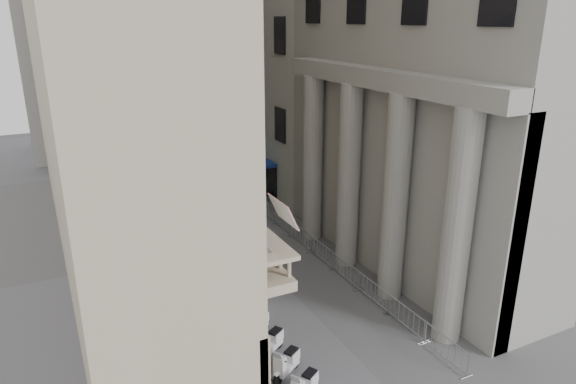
# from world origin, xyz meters

# --- Properties ---
(iron_fence) EXTENTS (0.30, 28.00, 1.40)m
(iron_fence) POSITION_xyz_m (-4.30, 18.00, 0.00)
(iron_fence) COLOR black
(iron_fence) RESTS_ON ground
(blue_awning) EXTENTS (1.60, 3.00, 3.00)m
(blue_awning) POSITION_xyz_m (4.15, 26.00, 0.00)
(blue_awning) COLOR navy
(blue_awning) RESTS_ON ground
(scooter_2) EXTENTS (1.49, 1.20, 1.50)m
(scooter_2) POSITION_xyz_m (-3.03, 6.72, 0.00)
(scooter_2) COLOR white
(scooter_2) RESTS_ON ground
(scooter_3) EXTENTS (1.49, 1.20, 1.50)m
(scooter_3) POSITION_xyz_m (-3.03, 8.19, 0.00)
(scooter_3) COLOR white
(scooter_3) RESTS_ON ground
(scooter_4) EXTENTS (1.49, 1.20, 1.50)m
(scooter_4) POSITION_xyz_m (-3.03, 9.65, 0.00)
(scooter_4) COLOR white
(scooter_4) RESTS_ON ground
(scooter_5) EXTENTS (1.49, 1.20, 1.50)m
(scooter_5) POSITION_xyz_m (-3.03, 11.12, 0.00)
(scooter_5) COLOR white
(scooter_5) RESTS_ON ground
(scooter_6) EXTENTS (1.49, 1.20, 1.50)m
(scooter_6) POSITION_xyz_m (-3.03, 12.59, 0.00)
(scooter_6) COLOR white
(scooter_6) RESTS_ON ground
(scooter_7) EXTENTS (1.49, 1.20, 1.50)m
(scooter_7) POSITION_xyz_m (-3.03, 14.06, 0.00)
(scooter_7) COLOR white
(scooter_7) RESTS_ON ground
(scooter_8) EXTENTS (1.49, 1.20, 1.50)m
(scooter_8) POSITION_xyz_m (-3.03, 15.53, 0.00)
(scooter_8) COLOR white
(scooter_8) RESTS_ON ground
(scooter_9) EXTENTS (1.49, 1.20, 1.50)m
(scooter_9) POSITION_xyz_m (-3.03, 17.00, 0.00)
(scooter_9) COLOR white
(scooter_9) RESTS_ON ground
(scooter_10) EXTENTS (1.49, 1.20, 1.50)m
(scooter_10) POSITION_xyz_m (-3.03, 18.47, 0.00)
(scooter_10) COLOR white
(scooter_10) RESTS_ON ground
(scooter_11) EXTENTS (1.49, 1.20, 1.50)m
(scooter_11) POSITION_xyz_m (-3.03, 19.94, 0.00)
(scooter_11) COLOR white
(scooter_11) RESTS_ON ground
(barrier_0) EXTENTS (0.60, 2.40, 1.10)m
(barrier_0) POSITION_xyz_m (3.11, 4.76, 0.00)
(barrier_0) COLOR #A4A7AC
(barrier_0) RESTS_ON ground
(barrier_1) EXTENTS (0.60, 2.40, 1.10)m
(barrier_1) POSITION_xyz_m (3.11, 7.26, 0.00)
(barrier_1) COLOR #A4A7AC
(barrier_1) RESTS_ON ground
(barrier_2) EXTENTS (0.60, 2.40, 1.10)m
(barrier_2) POSITION_xyz_m (3.11, 9.76, 0.00)
(barrier_2) COLOR #A4A7AC
(barrier_2) RESTS_ON ground
(barrier_3) EXTENTS (0.60, 2.40, 1.10)m
(barrier_3) POSITION_xyz_m (3.11, 12.26, 0.00)
(barrier_3) COLOR #A4A7AC
(barrier_3) RESTS_ON ground
(barrier_4) EXTENTS (0.60, 2.40, 1.10)m
(barrier_4) POSITION_xyz_m (3.11, 14.76, 0.00)
(barrier_4) COLOR #A4A7AC
(barrier_4) RESTS_ON ground
(barrier_5) EXTENTS (0.60, 2.40, 1.10)m
(barrier_5) POSITION_xyz_m (3.11, 17.26, 0.00)
(barrier_5) COLOR #A4A7AC
(barrier_5) RESTS_ON ground
(barrier_6) EXTENTS (0.60, 2.40, 1.10)m
(barrier_6) POSITION_xyz_m (3.11, 19.76, 0.00)
(barrier_6) COLOR #A4A7AC
(barrier_6) RESTS_ON ground
(barrier_7) EXTENTS (0.60, 2.40, 1.10)m
(barrier_7) POSITION_xyz_m (3.11, 22.26, 0.00)
(barrier_7) COLOR #A4A7AC
(barrier_7) RESTS_ON ground
(security_tent) EXTENTS (4.56, 4.56, 3.71)m
(security_tent) POSITION_xyz_m (-1.65, 26.01, 3.10)
(security_tent) COLOR white
(security_tent) RESTS_ON ground
(street_lamp) EXTENTS (2.62, 0.87, 8.23)m
(street_lamp) POSITION_xyz_m (-3.89, 24.24, 4.90)
(street_lamp) COLOR #92949A
(street_lamp) RESTS_ON ground
(info_kiosk) EXTENTS (0.56, 0.94, 1.91)m
(info_kiosk) POSITION_xyz_m (-3.42, 23.69, 0.97)
(info_kiosk) COLOR black
(info_kiosk) RESTS_ON ground
(pedestrian_a) EXTENTS (0.79, 0.66, 1.83)m
(pedestrian_a) POSITION_xyz_m (0.09, 28.80, 0.92)
(pedestrian_a) COLOR #0D1234
(pedestrian_a) RESTS_ON ground
(pedestrian_b) EXTENTS (0.99, 0.83, 1.83)m
(pedestrian_b) POSITION_xyz_m (2.36, 33.49, 0.92)
(pedestrian_b) COLOR black
(pedestrian_b) RESTS_ON ground
(pedestrian_c) EXTENTS (1.03, 0.95, 1.77)m
(pedestrian_c) POSITION_xyz_m (-1.98, 27.31, 0.89)
(pedestrian_c) COLOR black
(pedestrian_c) RESTS_ON ground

